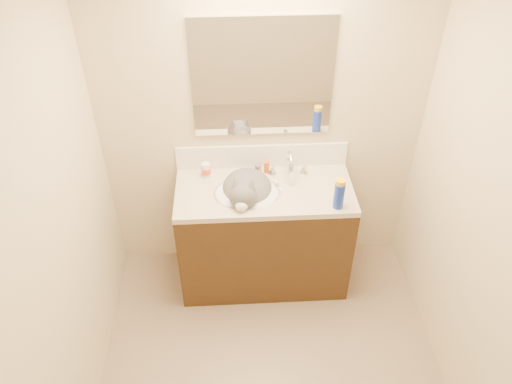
{
  "coord_description": "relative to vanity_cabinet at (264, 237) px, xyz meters",
  "views": [
    {
      "loc": [
        -0.21,
        -1.64,
        2.96
      ],
      "look_at": [
        -0.06,
        0.92,
        0.88
      ],
      "focal_mm": 35.0,
      "sensor_mm": 36.0,
      "label": 1
    }
  ],
  "objects": [
    {
      "name": "toothbrush_head",
      "position": [
        0.09,
        0.03,
        0.46
      ],
      "size": [
        0.03,
        0.04,
        0.02
      ],
      "primitive_type": "cube",
      "rotation": [
        0.0,
        0.0,
        0.29
      ],
      "color": "#5E87C9",
      "rests_on": "counter_slab"
    },
    {
      "name": "backsplash",
      "position": [
        0.0,
        0.26,
        0.54
      ],
      "size": [
        1.2,
        0.02,
        0.18
      ],
      "primitive_type": "cube",
      "color": "white",
      "rests_on": "counter_slab"
    },
    {
      "name": "amber_bottle",
      "position": [
        0.03,
        0.19,
        0.49
      ],
      "size": [
        0.05,
        0.05,
        0.09
      ],
      "primitive_type": "cylinder",
      "rotation": [
        0.0,
        0.0,
        0.42
      ],
      "color": "#C64F17",
      "rests_on": "counter_slab"
    },
    {
      "name": "pill_bottle",
      "position": [
        -0.39,
        0.17,
        0.5
      ],
      "size": [
        0.06,
        0.06,
        0.1
      ],
      "primitive_type": "cylinder",
      "rotation": [
        0.0,
        0.0,
        0.04
      ],
      "color": "white",
      "rests_on": "counter_slab"
    },
    {
      "name": "pill_label",
      "position": [
        -0.39,
        0.17,
        0.5
      ],
      "size": [
        0.07,
        0.07,
        0.04
      ],
      "primitive_type": "cylinder",
      "rotation": [
        0.0,
        0.0,
        0.04
      ],
      "color": "#F14B28",
      "rests_on": "pill_bottle"
    },
    {
      "name": "faucet",
      "position": [
        0.18,
        0.14,
        0.54
      ],
      "size": [
        0.28,
        0.2,
        0.21
      ],
      "color": "silver",
      "rests_on": "counter_slab"
    },
    {
      "name": "silver_jar",
      "position": [
        -0.03,
        0.21,
        0.48
      ],
      "size": [
        0.06,
        0.06,
        0.06
      ],
      "primitive_type": "cylinder",
      "rotation": [
        0.0,
        0.0,
        0.33
      ],
      "color": "#B7B7BC",
      "rests_on": "counter_slab"
    },
    {
      "name": "cat",
      "position": [
        -0.12,
        -0.0,
        0.44
      ],
      "size": [
        0.41,
        0.51,
        0.35
      ],
      "rotation": [
        0.0,
        0.0,
        -0.19
      ],
      "color": "#555355",
      "rests_on": "basin"
    },
    {
      "name": "mirror",
      "position": [
        0.0,
        0.26,
        1.13
      ],
      "size": [
        0.9,
        0.02,
        0.8
      ],
      "primitive_type": "cube",
      "color": "white",
      "rests_on": "room_shell"
    },
    {
      "name": "room_shell",
      "position": [
        0.0,
        -0.97,
        1.08
      ],
      "size": [
        2.24,
        2.54,
        2.52
      ],
      "color": "beige",
      "rests_on": "ground"
    },
    {
      "name": "basin",
      "position": [
        -0.12,
        -0.03,
        0.38
      ],
      "size": [
        0.45,
        0.36,
        0.14
      ],
      "primitive_type": "ellipsoid",
      "color": "white",
      "rests_on": "vanity_cabinet"
    },
    {
      "name": "spray_can",
      "position": [
        0.46,
        -0.2,
        0.54
      ],
      "size": [
        0.07,
        0.07,
        0.18
      ],
      "primitive_type": "cylinder",
      "rotation": [
        0.0,
        0.0,
        -0.01
      ],
      "color": "#1934B2",
      "rests_on": "counter_slab"
    },
    {
      "name": "vanity_cabinet",
      "position": [
        0.0,
        0.0,
        0.0
      ],
      "size": [
        1.2,
        0.55,
        0.82
      ],
      "primitive_type": "cube",
      "color": "#38230F",
      "rests_on": "ground"
    },
    {
      "name": "spray_cap",
      "position": [
        0.46,
        -0.2,
        0.65
      ],
      "size": [
        0.06,
        0.06,
        0.04
      ],
      "primitive_type": "cylinder",
      "rotation": [
        0.0,
        0.0,
        -0.01
      ],
      "color": "yellow",
      "rests_on": "spray_can"
    },
    {
      "name": "toothbrush",
      "position": [
        0.09,
        0.03,
        0.46
      ],
      "size": [
        0.06,
        0.14,
        0.01
      ],
      "primitive_type": "cube",
      "rotation": [
        0.0,
        0.0,
        0.29
      ],
      "color": "white",
      "rests_on": "counter_slab"
    },
    {
      "name": "counter_slab",
      "position": [
        0.0,
        0.0,
        0.43
      ],
      "size": [
        1.2,
        0.55,
        0.04
      ],
      "primitive_type": "cube",
      "color": "beige",
      "rests_on": "vanity_cabinet"
    }
  ]
}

